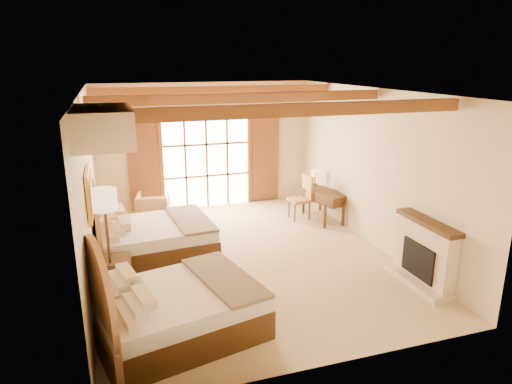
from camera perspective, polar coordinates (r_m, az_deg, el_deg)
name	(u,v)px	position (r m, az deg, el deg)	size (l,w,h in m)	color
floor	(245,257)	(9.07, -1.39, -8.10)	(7.00, 7.00, 0.00)	tan
wall_back	(206,146)	(11.85, -6.30, 5.75)	(5.50, 5.50, 0.00)	beige
wall_left	(89,191)	(8.22, -20.17, 0.16)	(7.00, 7.00, 0.00)	beige
wall_right	(373,168)	(9.65, 14.41, 2.94)	(7.00, 7.00, 0.00)	beige
ceiling	(244,91)	(8.28, -1.54, 12.53)	(7.00, 7.00, 0.00)	#AD6736
ceiling_beams	(244,98)	(8.29, -1.53, 11.70)	(5.39, 4.60, 0.18)	brown
french_doors	(207,160)	(11.87, -6.19, 4.04)	(3.95, 0.08, 2.60)	white
fireplace	(424,256)	(8.35, 20.27, -7.53)	(0.46, 1.40, 1.16)	#C7B199
painting	(90,194)	(7.45, -20.08, -0.21)	(0.06, 0.95, 0.75)	gold
canopy_valance	(103,126)	(5.98, -18.57, 7.88)	(0.70, 1.40, 0.45)	#F3DEC2
bed_near	(165,307)	(6.62, -11.25, -13.97)	(2.55, 2.12, 1.45)	#422513
bed_far	(145,236)	(9.13, -13.69, -5.41)	(2.35, 1.85, 1.46)	#422513
nightstand	(115,277)	(7.91, -17.21, -10.10)	(0.53, 0.53, 0.64)	#422513
floor_lamp	(105,207)	(7.33, -18.40, -1.75)	(0.39, 0.39, 1.85)	#362816
armchair	(153,207)	(11.16, -12.71, -1.88)	(0.74, 0.76, 0.69)	tan
ottoman	(182,217)	(10.83, -9.20, -3.09)	(0.53, 0.53, 0.38)	#B67E53
desk	(323,204)	(11.15, 8.33, -1.45)	(0.90, 1.42, 0.71)	#422513
desk_chair	(300,205)	(11.13, 5.54, -1.65)	(0.51, 0.51, 1.07)	#B38343
desk_lamp	(315,173)	(11.49, 7.41, 2.32)	(0.19, 0.19, 0.38)	#362816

